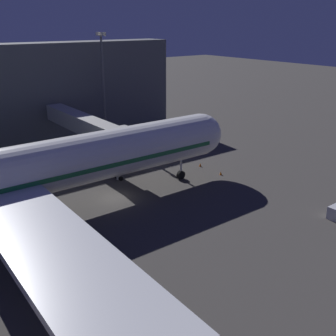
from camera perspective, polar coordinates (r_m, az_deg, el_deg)
The scene contains 6 objects.
ground_plane at distance 49.74m, azimuth -7.63°, elevation -4.27°, with size 320.00×320.00×0.00m, color #383533.
airliner_at_gate at distance 43.36m, azimuth -22.65°, elevation -1.29°, with size 56.65×59.39×19.52m.
jet_bridge at distance 60.16m, azimuth -11.06°, elevation 5.76°, with size 24.10×3.40×7.36m.
apron_floodlight_mast at distance 74.52m, azimuth -9.25°, elevation 12.53°, with size 2.90×0.50×18.71m.
traffic_cone_nose_port at distance 56.97m, azimuth 7.56°, elevation -0.72°, with size 0.36×0.36×0.55m, color orange.
traffic_cone_nose_starboard at distance 59.96m, azimuth 4.63°, elevation 0.48°, with size 0.36×0.36×0.55m, color orange.
Camera 1 is at (-39.74, 21.80, 20.49)m, focal length 42.63 mm.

